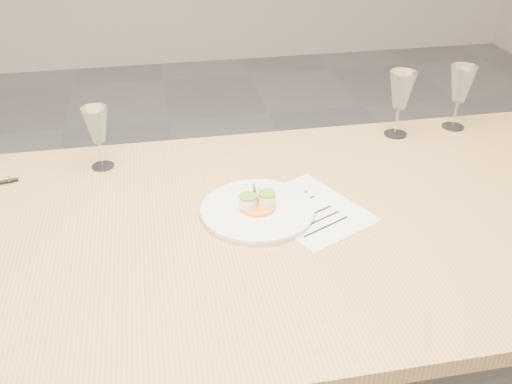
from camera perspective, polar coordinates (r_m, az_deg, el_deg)
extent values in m
cube|color=tan|center=(1.40, -5.24, -4.29)|extent=(2.40, 1.00, 0.04)
cylinder|color=tan|center=(2.28, 22.70, -2.83)|extent=(0.07, 0.07, 0.71)
cylinder|color=white|center=(1.43, 0.15, -1.88)|extent=(0.28, 0.28, 0.01)
cylinder|color=white|center=(1.43, 0.15, -1.68)|extent=(0.29, 0.29, 0.01)
cylinder|color=#FF9D30|center=(1.43, 0.15, -1.47)|extent=(0.09, 0.09, 0.01)
cylinder|color=#FFF6D0|center=(1.41, -0.80, -1.00)|extent=(0.04, 0.04, 0.03)
cylinder|color=#FFF6D0|center=(1.42, 1.09, -0.72)|extent=(0.04, 0.04, 0.03)
cylinder|color=#73A52E|center=(1.40, -0.80, -0.44)|extent=(0.04, 0.04, 0.01)
cylinder|color=#73A52E|center=(1.41, 1.10, -0.16)|extent=(0.04, 0.04, 0.01)
cylinder|color=#BCBC64|center=(1.40, 2.73, -2.38)|extent=(0.04, 0.04, 0.00)
cube|color=white|center=(1.46, 5.44, -1.75)|extent=(0.33, 0.35, 0.00)
cube|color=black|center=(1.51, 2.30, -0.28)|extent=(0.09, 0.05, 0.00)
cube|color=black|center=(1.49, 3.04, -0.77)|extent=(0.13, 0.07, 0.00)
cube|color=black|center=(1.47, 3.79, -1.28)|extent=(0.13, 0.07, 0.00)
cube|color=black|center=(1.43, 5.36, -2.34)|extent=(0.13, 0.07, 0.00)
cube|color=black|center=(1.41, 6.18, -2.89)|extent=(0.13, 0.07, 0.00)
cube|color=black|center=(1.39, 7.02, -3.46)|extent=(0.13, 0.07, 0.00)
cube|color=silver|center=(1.70, -23.46, 1.22)|extent=(0.01, 0.03, 0.00)
cylinder|color=white|center=(1.70, -15.06, 2.52)|extent=(0.06, 0.06, 0.00)
cylinder|color=white|center=(1.68, -15.25, 3.74)|extent=(0.01, 0.01, 0.08)
cone|color=white|center=(1.65, -15.67, 6.48)|extent=(0.07, 0.07, 0.10)
cylinder|color=white|center=(1.89, 13.75, 5.66)|extent=(0.07, 0.07, 0.00)
cylinder|color=white|center=(1.87, 13.93, 6.94)|extent=(0.01, 0.01, 0.09)
cone|color=white|center=(1.83, 14.33, 9.85)|extent=(0.08, 0.08, 0.12)
cylinder|color=white|center=(1.99, 19.09, 6.20)|extent=(0.07, 0.07, 0.00)
cylinder|color=white|center=(1.97, 19.32, 7.41)|extent=(0.01, 0.01, 0.09)
cone|color=white|center=(1.94, 19.84, 10.14)|extent=(0.08, 0.08, 0.11)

